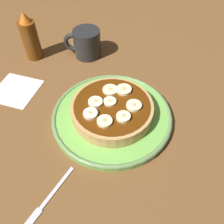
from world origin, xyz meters
The scene contains 15 objects.
ground_plane centered at (0.00, 0.00, -1.50)cm, with size 140.00×140.00×3.00cm, color brown.
plate centered at (0.00, 0.00, 1.01)cm, with size 27.92×27.92×1.88cm.
pancake_stack centered at (-0.18, 0.09, 3.19)cm, with size 18.83×19.10×3.28cm.
banana_slice_0 centered at (0.55, -0.69, 5.02)cm, with size 2.89×2.89×0.73cm.
banana_slice_1 centered at (3.69, -0.42, 5.15)cm, with size 3.26×3.26×1.01cm.
banana_slice_2 centered at (-4.84, 0.49, 5.09)cm, with size 3.40×3.40×0.88cm.
banana_slice_3 centered at (-2.26, -4.73, 5.11)cm, with size 3.59×3.59×0.92cm.
banana_slice_4 centered at (0.97, 5.07, 5.09)cm, with size 3.25×3.25×0.88cm.
banana_slice_5 centered at (-2.80, 3.49, 5.14)cm, with size 3.04×3.04×0.97cm.
banana_slice_6 centered at (0.92, -4.45, 4.99)cm, with size 3.56×3.56×0.69cm.
banana_slice_7 centered at (4.24, 3.39, 5.12)cm, with size 3.15×3.15×0.93cm.
coffee_mug centered at (10.42, -24.26, 4.18)cm, with size 11.05×7.87×8.12cm.
napkin centered at (26.27, -6.64, 0.15)cm, with size 11.00×11.00×0.30cm, color white.
fork centered at (9.53, 20.34, 0.25)cm, with size 6.37×12.20×0.50cm.
syrup_bottle centered at (25.86, -21.58, 6.36)cm, with size 4.73×4.73×14.00cm.
Camera 1 is at (-3.90, 34.92, 43.22)cm, focal length 37.67 mm.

